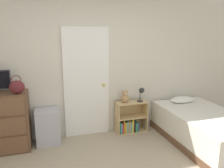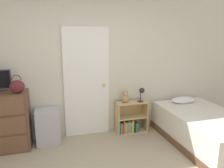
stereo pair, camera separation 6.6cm
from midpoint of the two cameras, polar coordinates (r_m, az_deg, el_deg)
name	(u,v)px [view 2 (the right image)]	position (r m, az deg, el deg)	size (l,w,h in m)	color
wall_back	(82,68)	(4.01, -7.35, 4.23)	(10.00, 0.06, 2.55)	beige
door_closed	(87,83)	(4.02, -6.14, 0.32)	(0.83, 0.09, 2.00)	white
handbag	(17,87)	(3.67, -23.10, -0.61)	(0.23, 0.14, 0.29)	#591E23
storage_bin	(48,126)	(4.01, -15.91, -10.54)	(0.40, 0.34, 0.61)	#ADADB7
bookshelf	(130,121)	(4.33, 5.06, -9.51)	(0.60, 0.28, 0.60)	tan
teddy_bear	(125,97)	(4.14, 3.92, -3.49)	(0.16, 0.16, 0.24)	tan
desk_lamp	(142,92)	(4.20, 8.20, -2.05)	(0.13, 0.13, 0.28)	#262628
bed	(205,128)	(4.20, 23.46, -10.57)	(1.14, 1.90, 0.65)	brown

